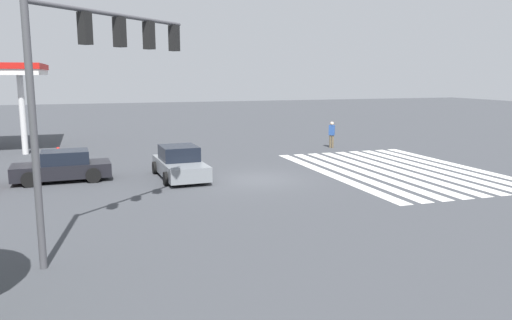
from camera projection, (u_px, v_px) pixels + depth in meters
The scene contains 7 objects.
ground_plane at pixel (256, 180), 23.17m from camera, with size 137.09×137.09×0.00m, color #3D3F44.
crosswalk_markings at pixel (397, 170), 25.59m from camera, with size 12.44×8.20×0.01m.
traffic_signal_mast at pixel (99, 64), 13.70m from camera, with size 4.49×4.49×6.73m.
car_1 at pixel (63, 167), 22.77m from camera, with size 2.14×4.32×1.40m.
car_2 at pixel (180, 164), 23.49m from camera, with size 4.63×2.24×1.50m.
pedestrian at pixel (332, 133), 33.19m from camera, with size 0.41×0.41×1.74m.
fire_hydrant at pixel (58, 155), 27.66m from camera, with size 0.22×0.22×0.86m.
Camera 1 is at (-21.49, 7.28, 4.79)m, focal length 35.00 mm.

